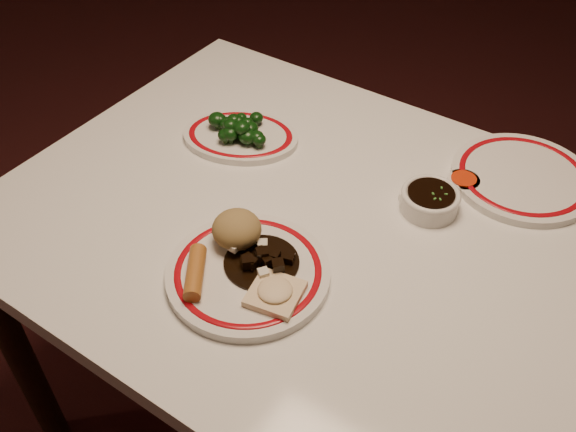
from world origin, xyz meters
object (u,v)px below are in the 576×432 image
(dining_table, at_px, (318,257))
(soy_bowl, at_px, (430,201))
(stirfry_heap, at_px, (262,259))
(broccoli_pile, at_px, (240,128))
(rice_mound, at_px, (237,229))
(broccoli_plate, at_px, (241,136))
(main_plate, at_px, (248,273))
(fried_wonton, at_px, (275,292))
(spring_roll, at_px, (195,272))

(dining_table, relative_size, soy_bowl, 11.04)
(stirfry_heap, xyz_separation_m, broccoli_pile, (-0.25, 0.27, 0.01))
(rice_mound, distance_m, broccoli_plate, 0.33)
(stirfry_heap, height_order, soy_bowl, stirfry_heap)
(broccoli_pile, distance_m, soy_bowl, 0.42)
(soy_bowl, bearing_deg, broccoli_pile, -175.43)
(main_plate, relative_size, stirfry_heap, 2.79)
(stirfry_heap, bearing_deg, soy_bowl, 60.79)
(stirfry_heap, height_order, broccoli_plate, stirfry_heap)
(dining_table, bearing_deg, fried_wonton, -78.13)
(dining_table, relative_size, main_plate, 3.32)
(stirfry_heap, bearing_deg, main_plate, -110.20)
(broccoli_plate, bearing_deg, main_plate, -50.74)
(fried_wonton, xyz_separation_m, soy_bowl, (0.11, 0.35, -0.01))
(fried_wonton, bearing_deg, main_plate, 163.52)
(fried_wonton, distance_m, broccoli_pile, 0.45)
(stirfry_heap, relative_size, broccoli_plate, 0.43)
(rice_mound, distance_m, broccoli_pile, 0.32)
(fried_wonton, bearing_deg, dining_table, 101.87)
(main_plate, xyz_separation_m, broccoli_pile, (-0.24, 0.30, 0.03))
(broccoli_pile, bearing_deg, spring_roll, -63.06)
(broccoli_pile, bearing_deg, rice_mound, -53.37)
(dining_table, relative_size, stirfry_heap, 9.24)
(spring_roll, bearing_deg, fried_wonton, -16.47)
(soy_bowl, bearing_deg, dining_table, -135.47)
(rice_mound, xyz_separation_m, broccoli_plate, (-0.19, 0.26, -0.04))
(dining_table, height_order, rice_mound, rice_mound)
(rice_mound, relative_size, broccoli_plate, 0.29)
(dining_table, distance_m, soy_bowl, 0.24)
(dining_table, bearing_deg, main_plate, -98.90)
(stirfry_heap, bearing_deg, broccoli_pile, 133.12)
(spring_roll, relative_size, soy_bowl, 0.98)
(main_plate, relative_size, soy_bowl, 3.33)
(fried_wonton, distance_m, soy_bowl, 0.37)
(broccoli_plate, bearing_deg, rice_mound, -53.46)
(main_plate, height_order, broccoli_pile, broccoli_pile)
(rice_mound, distance_m, soy_bowl, 0.37)
(main_plate, bearing_deg, rice_mound, 141.95)
(main_plate, relative_size, broccoli_plate, 1.21)
(spring_roll, height_order, broccoli_pile, broccoli_pile)
(rice_mound, distance_m, stirfry_heap, 0.07)
(broccoli_pile, bearing_deg, broccoli_plate, 123.80)
(fried_wonton, bearing_deg, spring_roll, -162.18)
(main_plate, xyz_separation_m, spring_roll, (-0.06, -0.06, 0.02))
(dining_table, distance_m, main_plate, 0.21)
(spring_roll, height_order, fried_wonton, spring_roll)
(main_plate, distance_m, soy_bowl, 0.38)
(dining_table, bearing_deg, stirfry_heap, -96.90)
(spring_roll, relative_size, stirfry_heap, 0.82)
(soy_bowl, bearing_deg, stirfry_heap, -119.21)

